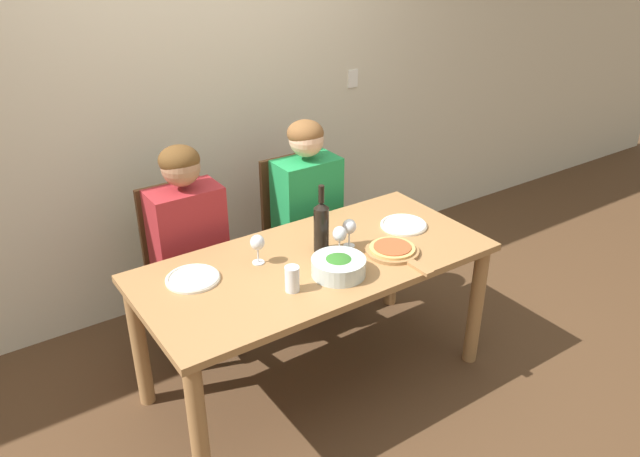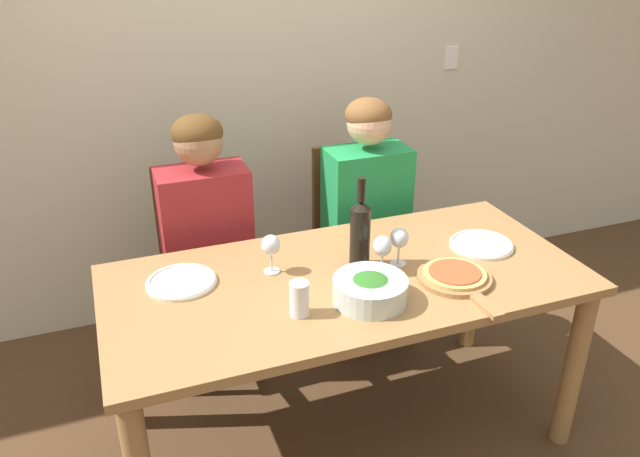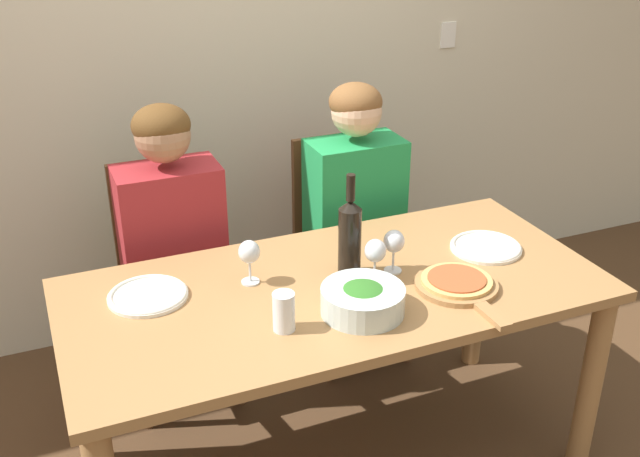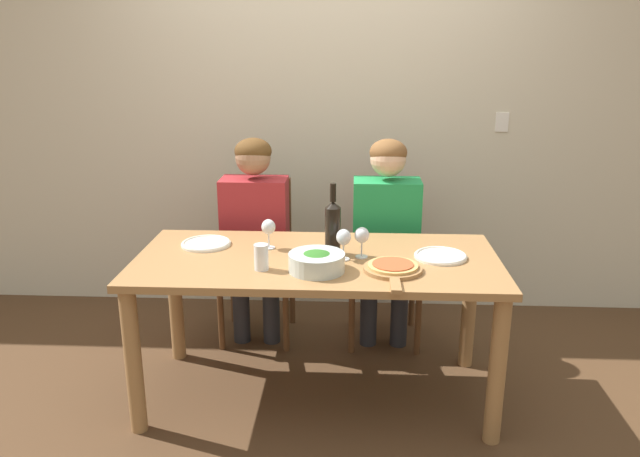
% 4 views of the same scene
% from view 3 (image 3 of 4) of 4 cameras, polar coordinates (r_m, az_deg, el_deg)
% --- Properties ---
extents(back_wall, '(10.00, 0.06, 2.70)m').
position_cam_3_polar(back_wall, '(3.29, -7.49, 14.79)').
color(back_wall, beige).
rests_on(back_wall, ground).
extents(dining_table, '(1.75, 0.82, 0.75)m').
position_cam_3_polar(dining_table, '(2.48, 1.17, -6.56)').
color(dining_table, '#9E7042').
rests_on(dining_table, ground).
extents(chair_left, '(0.42, 0.42, 0.95)m').
position_cam_3_polar(chair_left, '(3.05, -11.28, -3.34)').
color(chair_left, brown).
rests_on(chair_left, ground).
extents(chair_right, '(0.42, 0.42, 0.95)m').
position_cam_3_polar(chair_right, '(3.25, 1.84, -0.90)').
color(chair_right, brown).
rests_on(chair_right, ground).
extents(person_woman, '(0.47, 0.51, 1.22)m').
position_cam_3_polar(person_woman, '(2.85, -11.17, -0.32)').
color(person_woman, '#28282D').
rests_on(person_woman, ground).
extents(person_man, '(0.47, 0.51, 1.22)m').
position_cam_3_polar(person_man, '(3.06, 2.78, 2.08)').
color(person_man, '#28282D').
rests_on(person_man, ground).
extents(wine_bottle, '(0.08, 0.08, 0.35)m').
position_cam_3_polar(wine_bottle, '(2.43, 2.28, -0.53)').
color(wine_bottle, black).
rests_on(wine_bottle, dining_table).
extents(broccoli_bowl, '(0.26, 0.26, 0.09)m').
position_cam_3_polar(broccoli_bowl, '(2.26, 3.27, -5.45)').
color(broccoli_bowl, silver).
rests_on(broccoli_bowl, dining_table).
extents(dinner_plate_left, '(0.25, 0.25, 0.02)m').
position_cam_3_polar(dinner_plate_left, '(2.41, -12.98, -4.97)').
color(dinner_plate_left, silver).
rests_on(dinner_plate_left, dining_table).
extents(dinner_plate_right, '(0.25, 0.25, 0.02)m').
position_cam_3_polar(dinner_plate_right, '(2.71, 12.52, -1.38)').
color(dinner_plate_right, silver).
rests_on(dinner_plate_right, dining_table).
extents(pizza_on_board, '(0.27, 0.41, 0.04)m').
position_cam_3_polar(pizza_on_board, '(2.44, 10.48, -4.21)').
color(pizza_on_board, '#9E7042').
rests_on(pizza_on_board, dining_table).
extents(wine_glass_left, '(0.07, 0.07, 0.15)m').
position_cam_3_polar(wine_glass_left, '(2.40, -5.41, -1.95)').
color(wine_glass_left, silver).
rests_on(wine_glass_left, dining_table).
extents(wine_glass_right, '(0.07, 0.07, 0.15)m').
position_cam_3_polar(wine_glass_right, '(2.47, 5.65, -1.13)').
color(wine_glass_right, silver).
rests_on(wine_glass_right, dining_table).
extents(wine_glass_centre, '(0.07, 0.07, 0.15)m').
position_cam_3_polar(wine_glass_centre, '(2.40, 4.24, -1.86)').
color(wine_glass_centre, silver).
rests_on(wine_glass_centre, dining_table).
extents(water_tumbler, '(0.07, 0.07, 0.12)m').
position_cam_3_polar(water_tumbler, '(2.17, -2.78, -6.35)').
color(water_tumbler, silver).
rests_on(water_tumbler, dining_table).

